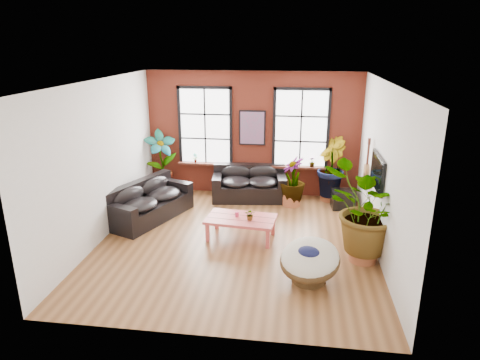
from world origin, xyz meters
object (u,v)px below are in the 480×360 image
object	(u,v)px
sofa_back	(249,184)
papasan_chair	(310,260)
coffee_table	(241,220)
sofa_left	(148,202)

from	to	relation	value
sofa_back	papasan_chair	xyz separation A→B (m)	(1.60, -4.24, 0.01)
coffee_table	sofa_back	bearing A→B (deg)	98.46
sofa_back	papasan_chair	world-z (taller)	sofa_back
sofa_back	papasan_chair	distance (m)	4.53
sofa_back	coffee_table	distance (m)	2.59
sofa_left	sofa_back	bearing A→B (deg)	-31.44
sofa_back	coffee_table	xyz separation A→B (m)	(0.10, -2.59, 0.01)
papasan_chair	sofa_left	bearing A→B (deg)	169.29
papasan_chair	coffee_table	bearing A→B (deg)	153.69
sofa_left	papasan_chair	size ratio (longest dim) A/B	1.77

